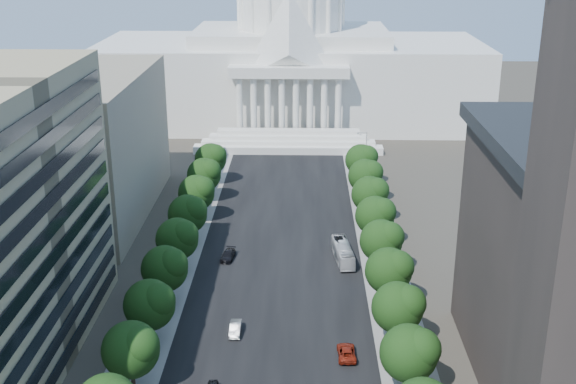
# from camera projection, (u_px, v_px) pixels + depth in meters

# --- Properties ---
(road_asphalt) EXTENTS (30.00, 260.00, 0.01)m
(road_asphalt) POSITION_uv_depth(u_px,v_px,m) (282.00, 232.00, 146.03)
(road_asphalt) COLOR black
(road_asphalt) RESTS_ON ground
(sidewalk_left) EXTENTS (8.00, 260.00, 0.02)m
(sidewalk_left) POSITION_uv_depth(u_px,v_px,m) (189.00, 231.00, 146.43)
(sidewalk_left) COLOR gray
(sidewalk_left) RESTS_ON ground
(sidewalk_right) EXTENTS (8.00, 260.00, 0.02)m
(sidewalk_right) POSITION_uv_depth(u_px,v_px,m) (376.00, 233.00, 145.63)
(sidewalk_right) COLOR gray
(sidewalk_right) RESTS_ON ground
(capitol) EXTENTS (120.00, 56.00, 73.00)m
(capitol) POSITION_uv_depth(u_px,v_px,m) (291.00, 57.00, 228.55)
(capitol) COLOR white
(capitol) RESTS_ON ground
(office_block_left_far) EXTENTS (38.00, 52.00, 30.00)m
(office_block_left_far) POSITION_uv_depth(u_px,v_px,m) (55.00, 146.00, 151.38)
(office_block_left_far) COLOR gray
(office_block_left_far) RESTS_ON ground
(tree_l_c) EXTENTS (7.79, 7.60, 9.97)m
(tree_l_c) POSITION_uv_depth(u_px,v_px,m) (133.00, 349.00, 93.23)
(tree_l_c) COLOR #33261C
(tree_l_c) RESTS_ON ground
(tree_l_d) EXTENTS (7.79, 7.60, 9.97)m
(tree_l_d) POSITION_uv_depth(u_px,v_px,m) (151.00, 304.00, 104.52)
(tree_l_d) COLOR #33261C
(tree_l_d) RESTS_ON ground
(tree_l_e) EXTENTS (7.79, 7.60, 9.97)m
(tree_l_e) POSITION_uv_depth(u_px,v_px,m) (166.00, 268.00, 115.81)
(tree_l_e) COLOR #33261C
(tree_l_e) RESTS_ON ground
(tree_l_f) EXTENTS (7.79, 7.60, 9.97)m
(tree_l_f) POSITION_uv_depth(u_px,v_px,m) (179.00, 238.00, 127.10)
(tree_l_f) COLOR #33261C
(tree_l_f) RESTS_ON ground
(tree_l_g) EXTENTS (7.79, 7.60, 9.97)m
(tree_l_g) POSITION_uv_depth(u_px,v_px,m) (189.00, 213.00, 138.40)
(tree_l_g) COLOR #33261C
(tree_l_g) RESTS_ON ground
(tree_l_h) EXTENTS (7.79, 7.60, 9.97)m
(tree_l_h) POSITION_uv_depth(u_px,v_px,m) (198.00, 192.00, 149.69)
(tree_l_h) COLOR #33261C
(tree_l_h) RESTS_ON ground
(tree_l_i) EXTENTS (7.79, 7.60, 9.97)m
(tree_l_i) POSITION_uv_depth(u_px,v_px,m) (205.00, 174.00, 160.98)
(tree_l_i) COLOR #33261C
(tree_l_i) RESTS_ON ground
(tree_l_j) EXTENTS (7.79, 7.60, 9.97)m
(tree_l_j) POSITION_uv_depth(u_px,v_px,m) (212.00, 158.00, 172.27)
(tree_l_j) COLOR #33261C
(tree_l_j) RESTS_ON ground
(tree_r_c) EXTENTS (7.79, 7.60, 9.97)m
(tree_r_c) POSITION_uv_depth(u_px,v_px,m) (412.00, 352.00, 92.48)
(tree_r_c) COLOR #33261C
(tree_r_c) RESTS_ON ground
(tree_r_d) EXTENTS (7.79, 7.60, 9.97)m
(tree_r_d) POSITION_uv_depth(u_px,v_px,m) (400.00, 306.00, 103.77)
(tree_r_d) COLOR #33261C
(tree_r_d) RESTS_ON ground
(tree_r_e) EXTENTS (7.79, 7.60, 9.97)m
(tree_r_e) POSITION_uv_depth(u_px,v_px,m) (391.00, 270.00, 115.06)
(tree_r_e) COLOR #33261C
(tree_r_e) RESTS_ON ground
(tree_r_f) EXTENTS (7.79, 7.60, 9.97)m
(tree_r_f) POSITION_uv_depth(u_px,v_px,m) (383.00, 240.00, 126.35)
(tree_r_f) COLOR #33261C
(tree_r_f) RESTS_ON ground
(tree_r_g) EXTENTS (7.79, 7.60, 9.97)m
(tree_r_g) POSITION_uv_depth(u_px,v_px,m) (377.00, 215.00, 137.64)
(tree_r_g) COLOR #33261C
(tree_r_g) RESTS_ON ground
(tree_r_h) EXTENTS (7.79, 7.60, 9.97)m
(tree_r_h) POSITION_uv_depth(u_px,v_px,m) (371.00, 193.00, 148.93)
(tree_r_h) COLOR #33261C
(tree_r_h) RESTS_ON ground
(tree_r_i) EXTENTS (7.79, 7.60, 9.97)m
(tree_r_i) POSITION_uv_depth(u_px,v_px,m) (367.00, 175.00, 160.22)
(tree_r_i) COLOR #33261C
(tree_r_i) RESTS_ON ground
(tree_r_j) EXTENTS (7.79, 7.60, 9.97)m
(tree_r_j) POSITION_uv_depth(u_px,v_px,m) (363.00, 159.00, 171.51)
(tree_r_j) COLOR #33261C
(tree_r_j) RESTS_ON ground
(streetlight_b) EXTENTS (2.61, 0.44, 9.00)m
(streetlight_b) POSITION_uv_depth(u_px,v_px,m) (425.00, 360.00, 91.90)
(streetlight_b) COLOR gray
(streetlight_b) RESTS_ON ground
(streetlight_c) EXTENTS (2.61, 0.44, 9.00)m
(streetlight_c) POSITION_uv_depth(u_px,v_px,m) (400.00, 273.00, 115.42)
(streetlight_c) COLOR gray
(streetlight_c) RESTS_ON ground
(streetlight_d) EXTENTS (2.61, 0.44, 9.00)m
(streetlight_d) POSITION_uv_depth(u_px,v_px,m) (384.00, 215.00, 138.94)
(streetlight_d) COLOR gray
(streetlight_d) RESTS_ON ground
(streetlight_e) EXTENTS (2.61, 0.44, 9.00)m
(streetlight_e) POSITION_uv_depth(u_px,v_px,m) (373.00, 175.00, 162.47)
(streetlight_e) COLOR gray
(streetlight_e) RESTS_ON ground
(streetlight_f) EXTENTS (2.61, 0.44, 9.00)m
(streetlight_f) POSITION_uv_depth(u_px,v_px,m) (364.00, 144.00, 185.99)
(streetlight_f) COLOR gray
(streetlight_f) RESTS_ON ground
(car_silver) EXTENTS (1.66, 4.74, 1.56)m
(car_silver) POSITION_uv_depth(u_px,v_px,m) (235.00, 329.00, 108.92)
(car_silver) COLOR #9A9DA1
(car_silver) RESTS_ON ground
(car_red) EXTENTS (2.68, 5.52, 1.51)m
(car_red) POSITION_uv_depth(u_px,v_px,m) (346.00, 352.00, 102.79)
(car_red) COLOR maroon
(car_red) RESTS_ON ground
(car_dark_b) EXTENTS (2.80, 5.47, 1.52)m
(car_dark_b) POSITION_uv_depth(u_px,v_px,m) (228.00, 255.00, 133.72)
(car_dark_b) COLOR black
(car_dark_b) RESTS_ON ground
(city_bus) EXTENTS (4.02, 11.72, 3.20)m
(city_bus) POSITION_uv_depth(u_px,v_px,m) (343.00, 252.00, 133.00)
(city_bus) COLOR silver
(city_bus) RESTS_ON ground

